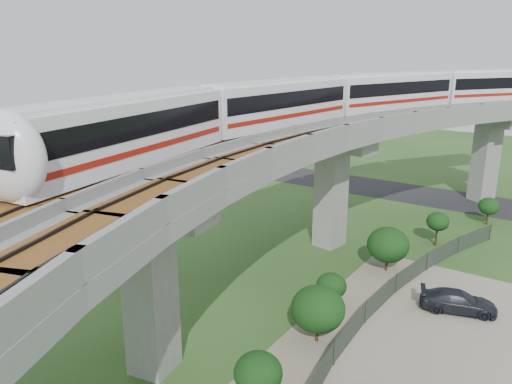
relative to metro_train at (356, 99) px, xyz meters
The scene contains 13 objects.
ground 17.80m from the metro_train, 97.71° to the right, with size 160.00×160.00×0.00m, color #2A4D1F.
dirt_lot 22.78m from the metro_train, 50.22° to the right, with size 18.00×26.00×0.04m, color gray.
asphalt_road 21.26m from the metro_train, 95.71° to the left, with size 60.00×8.00×0.03m, color #232326.
viaduct 13.32m from the metro_train, 80.56° to the right, with size 19.58×73.98×11.40m.
metro_train is the anchor object (origin of this frame).
fence 18.99m from the metro_train, 57.79° to the right, with size 3.87×38.73×1.50m.
tree_0 17.75m from the metro_train, 48.35° to the left, with size 1.95×1.95×2.70m.
tree_1 12.54m from the metro_train, 21.02° to the left, with size 1.90×1.90×2.98m.
tree_2 12.32m from the metro_train, 42.13° to the right, with size 3.14×3.14×3.47m.
tree_3 16.68m from the metro_train, 71.37° to the right, with size 1.99×1.99×2.35m.
tree_4 19.78m from the metro_train, 72.23° to the right, with size 3.12×3.12×3.43m.
tree_5 25.33m from the metro_train, 76.77° to the right, with size 2.34×2.34×2.65m.
car_dark 17.94m from the metro_train, 35.80° to the right, with size 1.91×4.70×1.37m, color black.
Camera 1 is at (18.18, -26.36, 16.40)m, focal length 35.00 mm.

